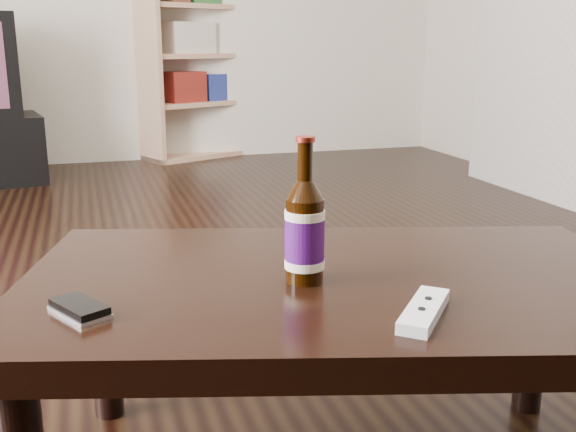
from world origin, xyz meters
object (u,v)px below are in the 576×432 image
object	(u,v)px
remote	(424,311)
phone	(80,309)
coffee_table	(332,305)
bookshelf	(189,51)
beer_bottle	(305,232)

from	to	relation	value
remote	phone	bearing A→B (deg)	-157.67
coffee_table	phone	distance (m)	0.44
bookshelf	remote	bearing A→B (deg)	-118.27
bookshelf	phone	xyz separation A→B (m)	(-0.79, -3.91, -0.33)
beer_bottle	phone	distance (m)	0.39
beer_bottle	bookshelf	bearing A→B (deg)	83.83
bookshelf	coffee_table	distance (m)	3.90
bookshelf	phone	size ratio (longest dim) A/B	12.32
bookshelf	remote	distance (m)	4.10
coffee_table	beer_bottle	bearing A→B (deg)	-169.31
coffee_table	beer_bottle	xyz separation A→B (m)	(-0.06, -0.01, 0.14)
bookshelf	remote	xyz separation A→B (m)	(-0.29, -4.07, -0.33)
remote	bookshelf	bearing A→B (deg)	126.29
bookshelf	coffee_table	bearing A→B (deg)	-119.50
bookshelf	remote	size ratio (longest dim) A/B	9.22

